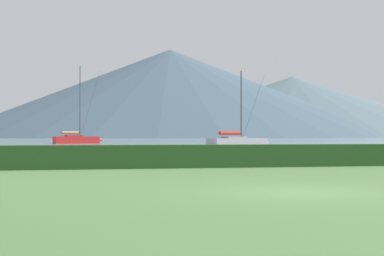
% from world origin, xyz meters
% --- Properties ---
extents(ground_plane, '(1000.00, 1000.00, 0.00)m').
position_xyz_m(ground_plane, '(0.00, 0.00, 0.00)').
color(ground_plane, '#517A42').
extents(harbor_water, '(320.00, 246.00, 0.00)m').
position_xyz_m(harbor_water, '(0.00, 137.00, 0.00)').
color(harbor_water, '#8C9EA3').
rests_on(harbor_water, ground_plane).
extents(hedge_line, '(80.00, 1.20, 1.00)m').
position_xyz_m(hedge_line, '(0.00, 11.00, 0.50)').
color(hedge_line, '#284C23').
rests_on(hedge_line, ground_plane).
extents(sailboat_slip_0, '(8.74, 4.47, 13.17)m').
position_xyz_m(sailboat_slip_0, '(-5.63, 84.35, 0.74)').
color(sailboat_slip_0, red).
rests_on(sailboat_slip_0, harbor_water).
extents(sailboat_slip_2, '(7.91, 4.23, 8.67)m').
position_xyz_m(sailboat_slip_2, '(12.11, 47.74, 0.64)').
color(sailboat_slip_2, '#9E9EA3').
rests_on(sailboat_slip_2, harbor_water).
extents(distant_hill_west_ridge, '(214.04, 214.04, 52.34)m').
position_xyz_m(distant_hill_west_ridge, '(39.00, 385.79, 26.17)').
color(distant_hill_west_ridge, slate).
rests_on(distant_hill_west_ridge, ground_plane).
extents(distant_hill_central_peak, '(282.22, 282.22, 57.59)m').
position_xyz_m(distant_hill_central_peak, '(54.00, 353.70, 28.80)').
color(distant_hill_central_peak, '#425666').
rests_on(distant_hill_central_peak, ground_plane).
extents(distant_hill_east_ridge, '(257.13, 257.13, 43.63)m').
position_xyz_m(distant_hill_east_ridge, '(146.34, 372.14, 21.82)').
color(distant_hill_east_ridge, slate).
rests_on(distant_hill_east_ridge, ground_plane).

